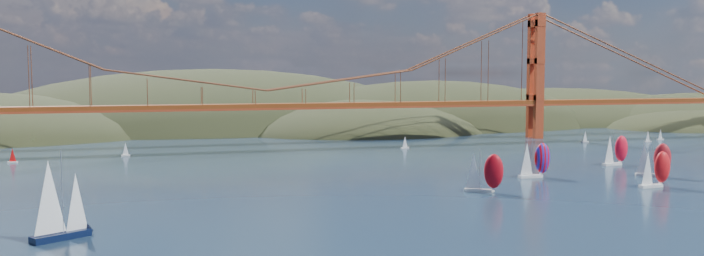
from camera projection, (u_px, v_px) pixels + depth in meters
name	position (u px, v px, depth m)	size (l,w,h in m)	color
headlands	(318.00, 148.00, 378.91)	(725.00, 225.00, 96.00)	black
bridge	(262.00, 64.00, 268.14)	(552.00, 12.00, 55.00)	maroon
sloop_navy	(57.00, 201.00, 117.92)	(10.62, 9.16, 15.56)	black
racer_0	(483.00, 172.00, 165.38)	(9.41, 7.31, 10.67)	silver
racer_1	(655.00, 168.00, 172.67)	(9.03, 3.77, 10.31)	white
racer_2	(653.00, 159.00, 191.00)	(9.30, 7.38, 10.58)	silver
racer_3	(615.00, 149.00, 214.19)	(9.25, 4.14, 10.48)	white
racer_rwb	(534.00, 159.00, 188.76)	(9.38, 3.77, 10.84)	white
distant_boat_2	(13.00, 156.00, 219.75)	(3.00, 2.00, 4.70)	silver
distant_boat_3	(126.00, 149.00, 237.72)	(3.00, 2.00, 4.70)	silver
distant_boat_4	(585.00, 137.00, 285.34)	(3.00, 2.00, 4.70)	silver
distant_boat_5	(648.00, 136.00, 286.26)	(3.00, 2.00, 4.70)	silver
distant_boat_6	(660.00, 134.00, 295.16)	(3.00, 2.00, 4.70)	silver
distant_boat_8	(405.00, 142.00, 262.04)	(3.00, 2.00, 4.70)	silver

